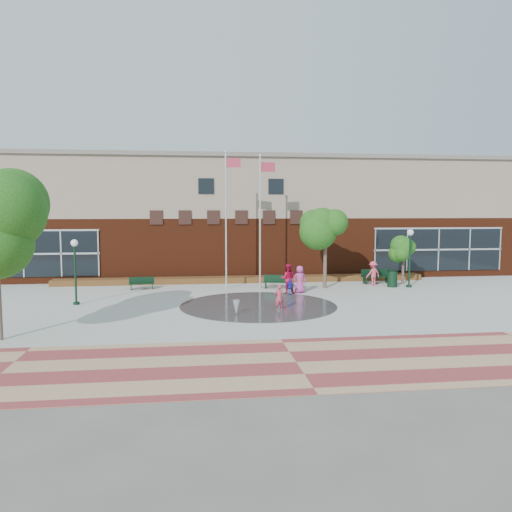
{
  "coord_description": "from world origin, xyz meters",
  "views": [
    {
      "loc": [
        -3.4,
        -23.19,
        5.2
      ],
      "look_at": [
        0.0,
        4.0,
        2.6
      ],
      "focal_mm": 35.0,
      "sensor_mm": 36.0,
      "label": 1
    }
  ],
  "objects": [
    {
      "name": "person_bench",
      "position": [
        8.63,
        9.07,
        0.83
      ],
      "size": [
        1.21,
        0.92,
        1.66
      ],
      "primitive_type": "imported",
      "rotation": [
        0.0,
        0.0,
        3.46
      ],
      "color": "#DB465E",
      "rests_on": "ground"
    },
    {
      "name": "child_splash",
      "position": [
        0.89,
        1.63,
        0.67
      ],
      "size": [
        0.51,
        0.35,
        1.34
      ],
      "primitive_type": "imported",
      "rotation": [
        0.0,
        0.0,
        3.2
      ],
      "color": "#C03952",
      "rests_on": "ground"
    },
    {
      "name": "bench_right",
      "position": [
        9.14,
        9.85,
        0.33
      ],
      "size": [
        2.05,
        0.72,
        1.01
      ],
      "rotation": [
        0.0,
        0.0,
        0.08
      ],
      "color": "black",
      "rests_on": "ground"
    },
    {
      "name": "child_blue",
      "position": [
        2.33,
        6.01,
        0.5
      ],
      "size": [
        0.59,
        0.24,
        1.0
      ],
      "primitive_type": "imported",
      "rotation": [
        0.0,
        0.0,
        3.14
      ],
      "color": "#2724B5",
      "rests_on": "ground"
    },
    {
      "name": "flagpole_left",
      "position": [
        -1.29,
        8.79,
        4.94
      ],
      "size": [
        1.02,
        0.3,
        8.88
      ],
      "rotation": [
        0.0,
        0.0,
        -0.22
      ],
      "color": "silver",
      "rests_on": "ground"
    },
    {
      "name": "trash_can",
      "position": [
        9.67,
        8.26,
        0.58
      ],
      "size": [
        0.69,
        0.69,
        1.14
      ],
      "color": "black",
      "rests_on": "ground"
    },
    {
      "name": "splash_pad",
      "position": [
        0.0,
        3.0,
        0.0
      ],
      "size": [
        8.4,
        8.4,
        0.01
      ],
      "primitive_type": "cylinder",
      "color": "#383A3D",
      "rests_on": "ground"
    },
    {
      "name": "adult_red",
      "position": [
        2.32,
        6.69,
        0.92
      ],
      "size": [
        1.0,
        0.83,
        1.84
      ],
      "primitive_type": "imported",
      "rotation": [
        0.0,
        0.0,
        2.98
      ],
      "color": "#BA0D36",
      "rests_on": "ground"
    },
    {
      "name": "tree_mid",
      "position": [
        5.1,
        8.37,
        3.99
      ],
      "size": [
        3.25,
        3.25,
        5.48
      ],
      "color": "#4A372F",
      "rests_on": "ground"
    },
    {
      "name": "flower_bed",
      "position": [
        0.0,
        11.6,
        0.0
      ],
      "size": [
        26.0,
        1.2,
        0.4
      ],
      "primitive_type": "cube",
      "color": "maroon",
      "rests_on": "ground"
    },
    {
      "name": "water_jet_b",
      "position": [
        1.14,
        3.08,
        0.0
      ],
      "size": [
        0.19,
        0.19,
        0.42
      ],
      "primitive_type": "cone",
      "rotation": [
        3.14,
        0.0,
        0.0
      ],
      "color": "white",
      "rests_on": "ground"
    },
    {
      "name": "tree_small_right",
      "position": [
        10.92,
        9.45,
        2.44
      ],
      "size": [
        1.95,
        1.95,
        3.34
      ],
      "color": "#4A372F",
      "rests_on": "ground"
    },
    {
      "name": "lamp_right",
      "position": [
        10.72,
        8.0,
        2.4
      ],
      "size": [
        0.41,
        0.41,
        3.86
      ],
      "color": "black",
      "rests_on": "ground"
    },
    {
      "name": "ground",
      "position": [
        0.0,
        0.0,
        0.0
      ],
      "size": [
        120.0,
        120.0,
        0.0
      ],
      "primitive_type": "plane",
      "color": "#666056",
      "rests_on": "ground"
    },
    {
      "name": "paver_band",
      "position": [
        0.0,
        -7.0,
        0.0
      ],
      "size": [
        46.0,
        6.0,
        0.01
      ],
      "primitive_type": "cube",
      "color": "#923536",
      "rests_on": "ground"
    },
    {
      "name": "lamp_left",
      "position": [
        -9.77,
        4.51,
        2.21
      ],
      "size": [
        0.38,
        0.38,
        3.56
      ],
      "color": "black",
      "rests_on": "ground"
    },
    {
      "name": "water_jet_a",
      "position": [
        -1.38,
        0.82,
        0.0
      ],
      "size": [
        0.36,
        0.36,
        0.71
      ],
      "primitive_type": "cone",
      "rotation": [
        3.14,
        0.0,
        0.0
      ],
      "color": "white",
      "rests_on": "ground"
    },
    {
      "name": "adult_pink",
      "position": [
        3.07,
        6.74,
        0.85
      ],
      "size": [
        0.9,
        0.65,
        1.7
      ],
      "primitive_type": "imported",
      "rotation": [
        0.0,
        0.0,
        3.28
      ],
      "color": "#BF3C98",
      "rests_on": "ground"
    },
    {
      "name": "plaza_concrete",
      "position": [
        0.0,
        4.0,
        0.0
      ],
      "size": [
        46.0,
        18.0,
        0.01
      ],
      "primitive_type": "cube",
      "color": "#A8A8A0",
      "rests_on": "ground"
    },
    {
      "name": "bench_left",
      "position": [
        -6.77,
        9.3,
        0.26
      ],
      "size": [
        1.63,
        0.6,
        0.8
      ],
      "rotation": [
        0.0,
        0.0,
        0.1
      ],
      "color": "black",
      "rests_on": "ground"
    },
    {
      "name": "flagpole_right",
      "position": [
        0.93,
        8.89,
        4.85
      ],
      "size": [
        1.07,
        0.17,
        8.67
      ],
      "rotation": [
        0.0,
        0.0,
        0.07
      ],
      "color": "silver",
      "rests_on": "ground"
    },
    {
      "name": "library_building",
      "position": [
        0.0,
        17.48,
        4.64
      ],
      "size": [
        44.4,
        10.4,
        9.2
      ],
      "color": "#531E0D",
      "rests_on": "ground"
    },
    {
      "name": "bench_mid",
      "position": [
        1.95,
        8.57,
        0.29
      ],
      "size": [
        1.83,
        0.95,
        0.89
      ],
      "rotation": [
        0.0,
        0.0,
        -0.28
      ],
      "color": "black",
      "rests_on": "ground"
    }
  ]
}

